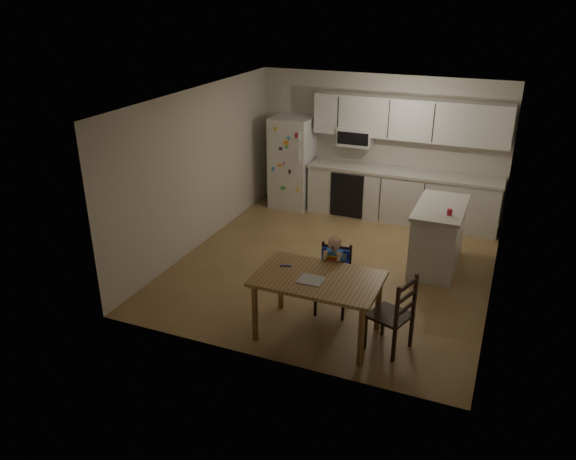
# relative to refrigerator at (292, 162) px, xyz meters

# --- Properties ---
(room) EXTENTS (4.52, 5.01, 2.51)m
(room) POSITION_rel_refrigerator_xyz_m (1.55, -1.67, 0.40)
(room) COLOR olive
(room) RESTS_ON ground
(refrigerator) EXTENTS (0.72, 0.70, 1.70)m
(refrigerator) POSITION_rel_refrigerator_xyz_m (0.00, 0.00, 0.00)
(refrigerator) COLOR silver
(refrigerator) RESTS_ON ground
(kitchen_run) EXTENTS (3.37, 0.62, 2.15)m
(kitchen_run) POSITION_rel_refrigerator_xyz_m (2.05, 0.09, 0.03)
(kitchen_run) COLOR silver
(kitchen_run) RESTS_ON ground
(kitchen_island) EXTENTS (0.69, 1.31, 0.97)m
(kitchen_island) POSITION_rel_refrigerator_xyz_m (2.96, -1.59, -0.36)
(kitchen_island) COLOR silver
(kitchen_island) RESTS_ON ground
(red_cup) EXTENTS (0.07, 0.07, 0.09)m
(red_cup) POSITION_rel_refrigerator_xyz_m (3.12, -1.91, 0.16)
(red_cup) COLOR red
(red_cup) RESTS_ON kitchen_island
(dining_table) EXTENTS (1.45, 0.93, 0.78)m
(dining_table) POSITION_rel_refrigerator_xyz_m (1.94, -3.96, -0.18)
(dining_table) COLOR brown
(dining_table) RESTS_ON ground
(napkin) EXTENTS (0.28, 0.25, 0.01)m
(napkin) POSITION_rel_refrigerator_xyz_m (1.89, -4.07, -0.07)
(napkin) COLOR #BABABF
(napkin) RESTS_ON dining_table
(toddler_spoon) EXTENTS (0.12, 0.06, 0.02)m
(toddler_spoon) POSITION_rel_refrigerator_xyz_m (1.47, -3.86, -0.07)
(toddler_spoon) COLOR #1E2EBA
(toddler_spoon) RESTS_ON dining_table
(chair_booster) EXTENTS (0.43, 0.43, 1.04)m
(chair_booster) POSITION_rel_refrigerator_xyz_m (1.93, -3.35, -0.22)
(chair_booster) COLOR black
(chair_booster) RESTS_ON ground
(chair_side) EXTENTS (0.53, 0.53, 0.95)m
(chair_side) POSITION_rel_refrigerator_xyz_m (2.88, -3.94, -0.31)
(chair_side) COLOR black
(chair_side) RESTS_ON ground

